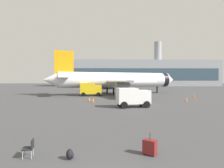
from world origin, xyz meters
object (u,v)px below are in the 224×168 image
object	(u,v)px
safety_cone_far	(186,100)
gate_chair	(30,147)
safety_cone_outer	(93,100)
rolling_suitcase	(150,147)
service_truck	(91,89)
safety_cone_near	(194,96)
airplane_at_gate	(117,80)
traveller_backpack	(70,154)
cargo_van	(133,96)
safety_cone_mid	(89,99)

from	to	relation	value
safety_cone_far	gate_chair	bearing A→B (deg)	-126.19
safety_cone_outer	rolling_suitcase	bearing A→B (deg)	-78.97
service_truck	gate_chair	distance (m)	35.21
service_truck	safety_cone_far	distance (m)	20.85
safety_cone_outer	safety_cone_far	bearing A→B (deg)	2.53
safety_cone_near	service_truck	bearing A→B (deg)	170.21
safety_cone_far	rolling_suitcase	distance (m)	26.03
airplane_at_gate	safety_cone_far	world-z (taller)	airplane_at_gate
safety_cone_outer	traveller_backpack	size ratio (longest dim) A/B	1.42
service_truck	traveller_backpack	bearing A→B (deg)	-86.82
service_truck	safety_cone_far	xyz separation A→B (m)	(17.26, -11.62, -1.30)
safety_cone_outer	safety_cone_near	bearing A→B (deg)	22.33
rolling_suitcase	service_truck	bearing A→B (deg)	99.43
cargo_van	safety_cone_far	size ratio (longest dim) A/B	7.54
safety_cone_far	gate_chair	xyz separation A→B (m)	(-17.25, -23.57, 0.19)
safety_cone_outer	rolling_suitcase	world-z (taller)	rolling_suitcase
gate_chair	safety_cone_outer	bearing A→B (deg)	86.56
safety_cone_near	gate_chair	world-z (taller)	gate_chair
rolling_suitcase	safety_cone_mid	bearing A→B (deg)	101.96
safety_cone_far	safety_cone_outer	distance (m)	15.89
service_truck	traveller_backpack	size ratio (longest dim) A/B	10.15
safety_cone_near	rolling_suitcase	world-z (taller)	rolling_suitcase
safety_cone_far	safety_cone_outer	world-z (taller)	safety_cone_outer
safety_cone_mid	gate_chair	size ratio (longest dim) A/B	0.69
safety_cone_near	traveller_backpack	bearing A→B (deg)	-122.47
cargo_van	safety_cone_far	distance (m)	12.20
airplane_at_gate	gate_chair	size ratio (longest dim) A/B	40.46
airplane_at_gate	rolling_suitcase	distance (m)	40.81
service_truck	gate_chair	world-z (taller)	service_truck
safety_cone_near	gate_chair	size ratio (longest dim) A/B	0.75
safety_cone_mid	safety_cone_outer	world-z (taller)	safety_cone_outer
safety_cone_near	safety_cone_far	size ratio (longest dim) A/B	1.04
safety_cone_outer	safety_cone_mid	bearing A→B (deg)	112.16
safety_cone_far	safety_cone_outer	xyz separation A→B (m)	(-15.87, -0.70, 0.03)
service_truck	traveller_backpack	distance (m)	35.52
airplane_at_gate	safety_cone_outer	size ratio (longest dim) A/B	51.01
airplane_at_gate	traveller_backpack	bearing A→B (deg)	-95.86
airplane_at_gate	service_truck	world-z (taller)	airplane_at_gate
safety_cone_far	safety_cone_mid	bearing A→B (deg)	175.69
safety_cone_near	traveller_backpack	size ratio (longest dim) A/B	1.35
rolling_suitcase	gate_chair	bearing A→B (deg)	-178.02
cargo_van	gate_chair	size ratio (longest dim) A/B	5.46
safety_cone_outer	traveller_backpack	bearing A→B (deg)	-88.56
cargo_van	service_truck	bearing A→B (deg)	111.32
airplane_at_gate	service_truck	size ratio (longest dim) A/B	7.14
safety_cone_outer	traveller_backpack	distance (m)	23.13
gate_chair	service_truck	bearing A→B (deg)	90.03
airplane_at_gate	gate_chair	distance (m)	41.46
safety_cone_near	traveller_backpack	world-z (taller)	safety_cone_near
traveller_backpack	airplane_at_gate	bearing A→B (deg)	84.14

